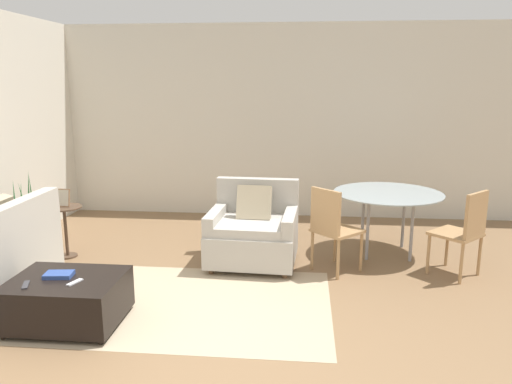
{
  "coord_description": "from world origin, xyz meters",
  "views": [
    {
      "loc": [
        0.72,
        -3.24,
        1.95
      ],
      "look_at": [
        0.2,
        2.13,
        0.75
      ],
      "focal_mm": 35.0,
      "sensor_mm": 36.0,
      "label": 1
    }
  ],
  "objects_px": {
    "tv_remote_primary": "(26,285)",
    "potted_plant": "(29,237)",
    "side_table": "(65,222)",
    "dining_chair_near_left": "(332,225)",
    "dining_table": "(388,198)",
    "ottoman": "(67,299)",
    "book_stack": "(59,275)",
    "tv_remote_secondary": "(75,282)",
    "armchair": "(253,232)",
    "picture_frame": "(63,198)",
    "dining_chair_near_right": "(465,228)"
  },
  "relations": [
    {
      "from": "tv_remote_primary",
      "to": "potted_plant",
      "type": "xyz_separation_m",
      "value": [
        -1.01,
        1.8,
        -0.21
      ]
    },
    {
      "from": "side_table",
      "to": "dining_chair_near_left",
      "type": "bearing_deg",
      "value": -3.69
    },
    {
      "from": "dining_table",
      "to": "ottoman",
      "type": "bearing_deg",
      "value": -144.88
    },
    {
      "from": "book_stack",
      "to": "tv_remote_secondary",
      "type": "height_order",
      "value": "book_stack"
    },
    {
      "from": "ottoman",
      "to": "dining_chair_near_left",
      "type": "height_order",
      "value": "dining_chair_near_left"
    },
    {
      "from": "armchair",
      "to": "dining_table",
      "type": "bearing_deg",
      "value": 16.65
    },
    {
      "from": "tv_remote_secondary",
      "to": "picture_frame",
      "type": "distance_m",
      "value": 1.86
    },
    {
      "from": "tv_remote_secondary",
      "to": "dining_table",
      "type": "distance_m",
      "value": 3.45
    },
    {
      "from": "ottoman",
      "to": "dining_table",
      "type": "relative_size",
      "value": 0.72
    },
    {
      "from": "ottoman",
      "to": "dining_chair_near_left",
      "type": "xyz_separation_m",
      "value": [
        2.2,
        1.35,
        0.3
      ]
    },
    {
      "from": "ottoman",
      "to": "dining_chair_near_right",
      "type": "relative_size",
      "value": 0.98
    },
    {
      "from": "dining_table",
      "to": "dining_chair_near_left",
      "type": "bearing_deg",
      "value": -135.0
    },
    {
      "from": "tv_remote_primary",
      "to": "dining_chair_near_left",
      "type": "distance_m",
      "value": 2.87
    },
    {
      "from": "book_stack",
      "to": "tv_remote_primary",
      "type": "bearing_deg",
      "value": -131.73
    },
    {
      "from": "armchair",
      "to": "ottoman",
      "type": "relative_size",
      "value": 1.1
    },
    {
      "from": "side_table",
      "to": "dining_chair_near_left",
      "type": "relative_size",
      "value": 0.65
    },
    {
      "from": "book_stack",
      "to": "ottoman",
      "type": "bearing_deg",
      "value": -23.07
    },
    {
      "from": "tv_remote_primary",
      "to": "tv_remote_secondary",
      "type": "xyz_separation_m",
      "value": [
        0.36,
        0.09,
        0.0
      ]
    },
    {
      "from": "tv_remote_primary",
      "to": "potted_plant",
      "type": "relative_size",
      "value": 0.17
    },
    {
      "from": "armchair",
      "to": "dining_chair_near_right",
      "type": "relative_size",
      "value": 1.08
    },
    {
      "from": "armchair",
      "to": "potted_plant",
      "type": "relative_size",
      "value": 1.0
    },
    {
      "from": "side_table",
      "to": "dining_table",
      "type": "relative_size",
      "value": 0.48
    },
    {
      "from": "dining_chair_near_left",
      "to": "dining_chair_near_right",
      "type": "xyz_separation_m",
      "value": [
        1.32,
        0.0,
        0.0
      ]
    },
    {
      "from": "tv_remote_primary",
      "to": "tv_remote_secondary",
      "type": "distance_m",
      "value": 0.37
    },
    {
      "from": "side_table",
      "to": "dining_chair_near_right",
      "type": "xyz_separation_m",
      "value": [
        4.27,
        -0.19,
        0.11
      ]
    },
    {
      "from": "tv_remote_secondary",
      "to": "potted_plant",
      "type": "distance_m",
      "value": 2.21
    },
    {
      "from": "potted_plant",
      "to": "picture_frame",
      "type": "bearing_deg",
      "value": -10.94
    },
    {
      "from": "book_stack",
      "to": "dining_table",
      "type": "bearing_deg",
      "value": 34.07
    },
    {
      "from": "dining_table",
      "to": "dining_chair_near_left",
      "type": "distance_m",
      "value": 0.94
    },
    {
      "from": "picture_frame",
      "to": "book_stack",
      "type": "bearing_deg",
      "value": -65.59
    },
    {
      "from": "armchair",
      "to": "dining_chair_near_right",
      "type": "bearing_deg",
      "value": -5.67
    },
    {
      "from": "side_table",
      "to": "dining_table",
      "type": "height_order",
      "value": "dining_table"
    },
    {
      "from": "tv_remote_secondary",
      "to": "dining_table",
      "type": "height_order",
      "value": "dining_table"
    },
    {
      "from": "ottoman",
      "to": "tv_remote_primary",
      "type": "bearing_deg",
      "value": -145.95
    },
    {
      "from": "ottoman",
      "to": "book_stack",
      "type": "bearing_deg",
      "value": 156.93
    },
    {
      "from": "dining_chair_near_left",
      "to": "dining_chair_near_right",
      "type": "relative_size",
      "value": 1.0
    },
    {
      "from": "ottoman",
      "to": "potted_plant",
      "type": "height_order",
      "value": "potted_plant"
    },
    {
      "from": "armchair",
      "to": "dining_table",
      "type": "height_order",
      "value": "armchair"
    },
    {
      "from": "potted_plant",
      "to": "side_table",
      "type": "relative_size",
      "value": 1.66
    },
    {
      "from": "side_table",
      "to": "armchair",
      "type": "bearing_deg",
      "value": 0.61
    },
    {
      "from": "ottoman",
      "to": "dining_chair_near_right",
      "type": "distance_m",
      "value": 3.78
    },
    {
      "from": "dining_chair_near_left",
      "to": "dining_table",
      "type": "bearing_deg",
      "value": 45.0
    },
    {
      "from": "book_stack",
      "to": "dining_chair_near_right",
      "type": "bearing_deg",
      "value": 20.22
    },
    {
      "from": "ottoman",
      "to": "picture_frame",
      "type": "distance_m",
      "value": 1.78
    },
    {
      "from": "picture_frame",
      "to": "dining_chair_near_right",
      "type": "bearing_deg",
      "value": -2.55
    },
    {
      "from": "side_table",
      "to": "tv_remote_primary",
      "type": "bearing_deg",
      "value": -73.27
    },
    {
      "from": "armchair",
      "to": "ottoman",
      "type": "distance_m",
      "value": 2.08
    },
    {
      "from": "armchair",
      "to": "dining_chair_near_right",
      "type": "height_order",
      "value": "dining_chair_near_right"
    },
    {
      "from": "potted_plant",
      "to": "picture_frame",
      "type": "relative_size",
      "value": 4.85
    },
    {
      "from": "book_stack",
      "to": "side_table",
      "type": "height_order",
      "value": "side_table"
    }
  ]
}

